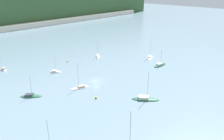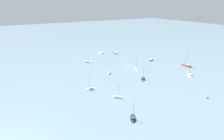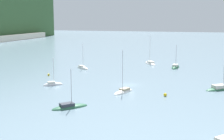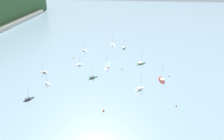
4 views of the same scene
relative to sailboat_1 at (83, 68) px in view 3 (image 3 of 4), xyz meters
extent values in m
plane|color=slate|center=(-20.37, -21.02, -0.07)|extent=(600.00, 600.00, 0.00)
ellipsoid|color=white|center=(-0.02, -0.02, -0.07)|extent=(5.96, 6.47, 1.86)
cube|color=beige|center=(0.34, 0.40, 0.68)|extent=(2.62, 2.74, 0.47)
cylinder|color=silver|center=(-0.25, -0.29, 4.34)|extent=(0.14, 0.14, 7.80)
ellipsoid|color=white|center=(-28.39, -21.42, -0.07)|extent=(7.19, 4.20, 1.26)
cube|color=tan|center=(-27.87, -21.59, 0.55)|extent=(2.82, 2.20, 0.54)
cylinder|color=silver|center=(-28.71, -21.31, 4.91)|extent=(0.14, 0.14, 9.26)
ellipsoid|color=#2D6647|center=(-19.04, -42.97, -0.07)|extent=(7.47, 8.44, 1.25)
cube|color=silver|center=(-19.48, -42.42, 0.71)|extent=(3.39, 3.59, 0.87)
cylinder|color=silver|center=(-18.77, -43.31, 4.97)|extent=(0.14, 0.14, 9.39)
ellipsoid|color=#2D6647|center=(-43.17, -14.86, -0.07)|extent=(6.80, 6.63, 1.18)
cube|color=#333842|center=(-43.58, -14.47, 0.58)|extent=(2.99, 2.96, 0.65)
cylinder|color=silver|center=(-42.91, -15.11, 3.80)|extent=(0.14, 0.14, 7.09)
ellipsoid|color=white|center=(16.86, -19.75, -0.07)|extent=(8.94, 6.54, 1.63)
cube|color=silver|center=(16.24, -20.11, 0.71)|extent=(3.63, 3.08, 0.66)
cylinder|color=silver|center=(17.25, -19.53, 5.27)|extent=(0.14, 0.14, 9.78)
ellipsoid|color=#2D6647|center=(10.69, -29.52, -0.07)|extent=(8.02, 2.79, 1.95)
cube|color=silver|center=(10.07, -29.47, 0.83)|extent=(2.94, 1.75, 0.73)
cylinder|color=#B2B2B7|center=(11.09, -29.55, 4.01)|extent=(0.14, 0.14, 7.09)
ellipsoid|color=silver|center=(-26.21, -2.60, -0.07)|extent=(4.43, 5.06, 1.56)
cube|color=silver|center=(-26.45, -2.28, 0.64)|extent=(2.08, 2.19, 0.56)
cylinder|color=silver|center=(-26.06, -2.80, 3.59)|extent=(0.14, 0.14, 6.47)
sphere|color=yellow|center=(-29.38, -31.05, 0.30)|extent=(0.74, 0.74, 0.74)
sphere|color=yellow|center=(-15.02, 4.60, 0.26)|extent=(0.66, 0.66, 0.66)
camera|label=1|loc=(-70.36, -77.43, 34.25)|focal=35.00mm
camera|label=2|loc=(-111.98, 46.20, 40.24)|focal=28.00mm
camera|label=3|loc=(-95.33, -38.81, 16.78)|focal=50.00mm
camera|label=4|loc=(-154.41, -39.17, 58.78)|focal=35.00mm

